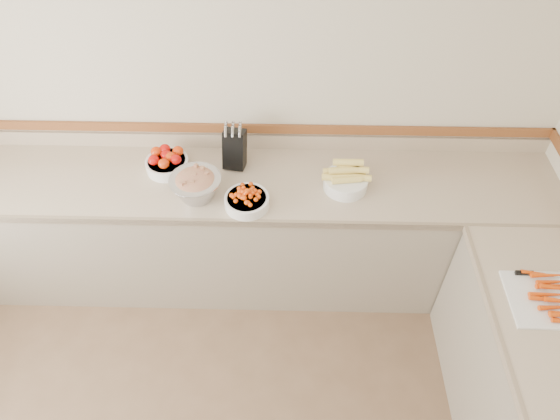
{
  "coord_description": "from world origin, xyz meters",
  "views": [
    {
      "loc": [
        0.39,
        -0.47,
        2.92
      ],
      "look_at": [
        0.35,
        1.35,
        1.0
      ],
      "focal_mm": 32.0,
      "sensor_mm": 36.0,
      "label": 1
    }
  ],
  "objects_px": {
    "tomato_bowl": "(167,162)",
    "cutting_board": "(552,298)",
    "cherry_tomato_bowl": "(247,200)",
    "knife_block": "(235,148)",
    "corn_bowl": "(346,179)",
    "rhubarb_bowl": "(196,185)"
  },
  "relations": [
    {
      "from": "cutting_board",
      "to": "knife_block",
      "type": "bearing_deg",
      "value": 149.28
    },
    {
      "from": "tomato_bowl",
      "to": "corn_bowl",
      "type": "height_order",
      "value": "corn_bowl"
    },
    {
      "from": "tomato_bowl",
      "to": "cutting_board",
      "type": "height_order",
      "value": "tomato_bowl"
    },
    {
      "from": "tomato_bowl",
      "to": "cherry_tomato_bowl",
      "type": "bearing_deg",
      "value": -31.08
    },
    {
      "from": "knife_block",
      "to": "corn_bowl",
      "type": "bearing_deg",
      "value": -15.94
    },
    {
      "from": "corn_bowl",
      "to": "cutting_board",
      "type": "xyz_separation_m",
      "value": [
        0.93,
        -0.76,
        -0.04
      ]
    },
    {
      "from": "cherry_tomato_bowl",
      "to": "rhubarb_bowl",
      "type": "bearing_deg",
      "value": 166.55
    },
    {
      "from": "knife_block",
      "to": "cherry_tomato_bowl",
      "type": "relative_size",
      "value": 1.22
    },
    {
      "from": "tomato_bowl",
      "to": "cherry_tomato_bowl",
      "type": "relative_size",
      "value": 1.02
    },
    {
      "from": "corn_bowl",
      "to": "cutting_board",
      "type": "distance_m",
      "value": 1.2
    },
    {
      "from": "cherry_tomato_bowl",
      "to": "corn_bowl",
      "type": "relative_size",
      "value": 0.89
    },
    {
      "from": "rhubarb_bowl",
      "to": "cherry_tomato_bowl",
      "type": "bearing_deg",
      "value": -13.45
    },
    {
      "from": "cherry_tomato_bowl",
      "to": "cutting_board",
      "type": "bearing_deg",
      "value": -21.58
    },
    {
      "from": "tomato_bowl",
      "to": "rhubarb_bowl",
      "type": "xyz_separation_m",
      "value": [
        0.21,
        -0.23,
        0.03
      ]
    },
    {
      "from": "rhubarb_bowl",
      "to": "cutting_board",
      "type": "xyz_separation_m",
      "value": [
        1.78,
        -0.66,
        -0.07
      ]
    },
    {
      "from": "knife_block",
      "to": "cherry_tomato_bowl",
      "type": "xyz_separation_m",
      "value": [
        0.09,
        -0.35,
        -0.08
      ]
    },
    {
      "from": "rhubarb_bowl",
      "to": "cutting_board",
      "type": "bearing_deg",
      "value": -20.32
    },
    {
      "from": "rhubarb_bowl",
      "to": "tomato_bowl",
      "type": "bearing_deg",
      "value": 132.3
    },
    {
      "from": "knife_block",
      "to": "cutting_board",
      "type": "distance_m",
      "value": 1.85
    },
    {
      "from": "corn_bowl",
      "to": "rhubarb_bowl",
      "type": "height_order",
      "value": "corn_bowl"
    },
    {
      "from": "tomato_bowl",
      "to": "cherry_tomato_bowl",
      "type": "height_order",
      "value": "cherry_tomato_bowl"
    },
    {
      "from": "cherry_tomato_bowl",
      "to": "corn_bowl",
      "type": "distance_m",
      "value": 0.59
    }
  ]
}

